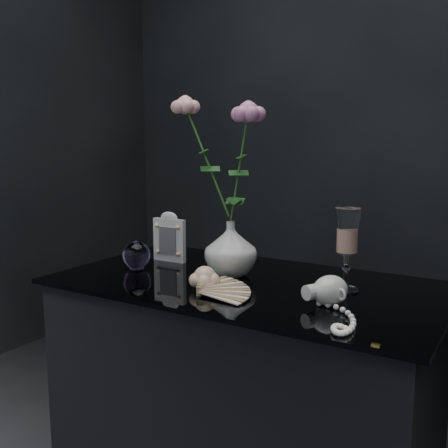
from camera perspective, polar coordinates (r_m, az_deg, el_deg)
The scene contains 9 objects.
table at distance 1.59m, azimuth 2.41°, elevation -19.58°, with size 1.05×0.58×0.76m.
vase at distance 1.49m, azimuth 0.73°, elevation -2.69°, with size 0.15×0.15×0.16m, color silver.
wine_glass at distance 1.37m, azimuth 13.21°, elevation -2.76°, with size 0.07×0.07×0.21m, color white, non-canonical shape.
picture_frame at distance 1.67m, azimuth -5.97°, elevation -1.37°, with size 0.12×0.09×0.16m, color silver, non-canonical shape.
paperweight at distance 1.60m, azimuth -9.53°, elevation -3.33°, with size 0.08×0.08×0.08m, color #A07FCF, non-canonical shape.
paper_fan at distance 1.31m, azimuth -2.71°, elevation -7.21°, with size 0.26×0.20×0.03m, color beige, non-canonical shape.
loose_rose at distance 1.37m, azimuth -2.12°, elevation -5.84°, with size 0.14×0.18×0.06m, color beige, non-canonical shape.
pearl_jar at distance 1.26m, azimuth 11.48°, elevation -6.96°, with size 0.25×0.26×0.07m, color white, non-canonical shape.
roses at distance 1.48m, azimuth -0.45°, elevation 7.86°, with size 0.26×0.12×0.39m.
Camera 1 is at (0.66, -1.17, 1.15)m, focal length 42.00 mm.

